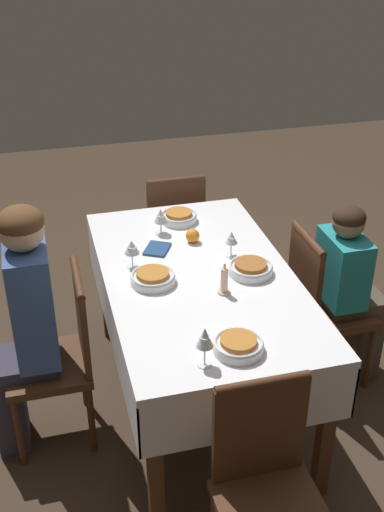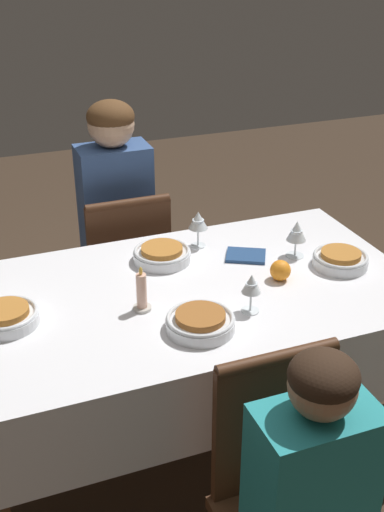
# 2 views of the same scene
# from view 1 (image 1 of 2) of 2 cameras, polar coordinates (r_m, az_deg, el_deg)

# --- Properties ---
(ground_plane) EXTENTS (8.00, 8.00, 0.00)m
(ground_plane) POSITION_cam_1_polar(r_m,az_deg,el_deg) (3.45, 0.54, -12.68)
(ground_plane) COLOR #3D2D21
(dining_table) EXTENTS (1.53, 0.87, 0.77)m
(dining_table) POSITION_cam_1_polar(r_m,az_deg,el_deg) (3.04, 0.60, -3.26)
(dining_table) COLOR silver
(dining_table) RESTS_ON ground_plane
(chair_south) EXTENTS (0.38, 0.38, 0.89)m
(chair_south) POSITION_cam_1_polar(r_m,az_deg,el_deg) (3.04, -11.53, -8.34)
(chair_south) COLOR #472816
(chair_south) RESTS_ON ground_plane
(chair_north) EXTENTS (0.38, 0.38, 0.89)m
(chair_north) POSITION_cam_1_polar(r_m,az_deg,el_deg) (3.38, 11.39, -4.00)
(chair_north) COLOR #472816
(chair_north) RESTS_ON ground_plane
(chair_west) EXTENTS (0.38, 0.38, 0.89)m
(chair_west) POSITION_cam_1_polar(r_m,az_deg,el_deg) (3.99, -1.70, 2.21)
(chair_west) COLOR #472816
(chair_west) RESTS_ON ground_plane
(chair_east) EXTENTS (0.38, 0.38, 0.89)m
(chair_east) POSITION_cam_1_polar(r_m,az_deg,el_deg) (2.44, 6.72, -19.56)
(chair_east) COLOR #472816
(chair_east) RESTS_ON ground_plane
(person_adult_denim) EXTENTS (0.30, 0.34, 1.23)m
(person_adult_denim) POSITION_cam_1_polar(r_m,az_deg,el_deg) (2.92, -14.72, -5.44)
(person_adult_denim) COLOR #383342
(person_adult_denim) RESTS_ON ground_plane
(person_child_teal) EXTENTS (0.30, 0.33, 1.01)m
(person_child_teal) POSITION_cam_1_polar(r_m,az_deg,el_deg) (3.41, 13.90, -2.59)
(person_child_teal) COLOR #4C4233
(person_child_teal) RESTS_ON ground_plane
(bowl_south) EXTENTS (0.21, 0.21, 0.06)m
(bowl_south) POSITION_cam_1_polar(r_m,az_deg,el_deg) (2.92, -3.50, -1.92)
(bowl_south) COLOR silver
(bowl_south) RESTS_ON dining_table
(wine_glass_south) EXTENTS (0.07, 0.07, 0.14)m
(wine_glass_south) POSITION_cam_1_polar(r_m,az_deg,el_deg) (3.01, -5.38, 0.72)
(wine_glass_south) COLOR white
(wine_glass_south) RESTS_ON dining_table
(bowl_north) EXTENTS (0.21, 0.21, 0.06)m
(bowl_north) POSITION_cam_1_polar(r_m,az_deg,el_deg) (2.99, 5.23, -1.08)
(bowl_north) COLOR silver
(bowl_north) RESTS_ON dining_table
(wine_glass_north) EXTENTS (0.06, 0.06, 0.13)m
(wine_glass_north) POSITION_cam_1_polar(r_m,az_deg,el_deg) (3.10, 3.52, 1.56)
(wine_glass_north) COLOR white
(wine_glass_north) RESTS_ON dining_table
(bowl_west) EXTENTS (0.19, 0.19, 0.06)m
(bowl_west) POSITION_cam_1_polar(r_m,az_deg,el_deg) (3.46, -1.17, 3.52)
(bowl_west) COLOR silver
(bowl_west) RESTS_ON dining_table
(wine_glass_west) EXTENTS (0.07, 0.07, 0.14)m
(wine_glass_west) POSITION_cam_1_polar(r_m,az_deg,el_deg) (3.30, -2.81, 3.51)
(wine_glass_west) COLOR white
(wine_glass_west) RESTS_ON dining_table
(bowl_east) EXTENTS (0.20, 0.20, 0.06)m
(bowl_east) POSITION_cam_1_polar(r_m,az_deg,el_deg) (2.51, 4.14, -7.89)
(bowl_east) COLOR silver
(bowl_east) RESTS_ON dining_table
(wine_glass_east) EXTENTS (0.07, 0.07, 0.17)m
(wine_glass_east) POSITION_cam_1_polar(r_m,az_deg,el_deg) (2.38, 1.14, -7.34)
(wine_glass_east) COLOR white
(wine_glass_east) RESTS_ON dining_table
(candle_centerpiece) EXTENTS (0.06, 0.06, 0.15)m
(candle_centerpiece) POSITION_cam_1_polar(r_m,az_deg,el_deg) (2.83, 2.88, -2.33)
(candle_centerpiece) COLOR beige
(candle_centerpiece) RESTS_ON dining_table
(orange_fruit) EXTENTS (0.07, 0.07, 0.07)m
(orange_fruit) POSITION_cam_1_polar(r_m,az_deg,el_deg) (3.24, 0.05, 1.82)
(orange_fruit) COLOR orange
(orange_fruit) RESTS_ON dining_table
(napkin_red_folded) EXTENTS (0.18, 0.16, 0.01)m
(napkin_red_folded) POSITION_cam_1_polar(r_m,az_deg,el_deg) (3.19, -3.12, 0.64)
(napkin_red_folded) COLOR navy
(napkin_red_folded) RESTS_ON dining_table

